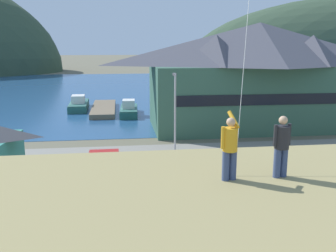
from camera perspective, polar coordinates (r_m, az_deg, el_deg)
name	(u,v)px	position (r m, az deg, el deg)	size (l,w,h in m)	color
ground_plane	(182,215)	(22.06, 2.14, -13.21)	(600.00, 600.00, 0.00)	#66604C
parking_lot_pad	(170,183)	(26.59, 0.37, -8.51)	(40.00, 20.00, 0.10)	gray
bay_water	(136,89)	(80.27, -4.89, 5.48)	(360.00, 84.00, 0.03)	navy
harbor_lodge	(258,73)	(44.42, 13.38, 7.77)	(25.25, 11.33, 11.72)	#38604C
wharf_dock	(104,109)	(54.99, -9.59, 2.55)	(3.20, 12.96, 0.70)	#70604C
moored_boat_wharfside	(79,105)	(57.07, -13.20, 3.13)	(2.81, 8.13, 2.16)	#23564C
moored_boat_outer_mooring	(129,110)	(51.40, -5.88, 2.41)	(2.57, 7.19, 2.16)	#23564C
parked_car_mid_row_near	(290,162)	(29.13, 17.80, -5.13)	(4.35, 2.36, 1.82)	#B28923
parked_car_lone_by_shed	(106,164)	(27.73, -9.31, -5.57)	(4.22, 2.09, 1.82)	red
parked_car_back_row_right	(126,197)	(21.81, -6.34, -10.53)	(4.31, 2.28, 1.82)	silver
parked_car_mid_row_far	(285,195)	(22.99, 17.15, -9.80)	(4.34, 2.35, 1.82)	black
parked_car_back_row_left	(219,165)	(27.30, 7.66, -5.81)	(4.33, 2.32, 1.82)	#B28923
parking_light_pole	(175,110)	(30.98, 1.06, 2.37)	(0.24, 0.78, 7.03)	#ADADB2
person_kite_flyer	(230,146)	(10.43, 9.23, -3.01)	(0.52, 0.70, 1.86)	#384770
person_companion	(282,145)	(10.98, 16.63, -2.68)	(0.54, 0.40, 1.74)	#384770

